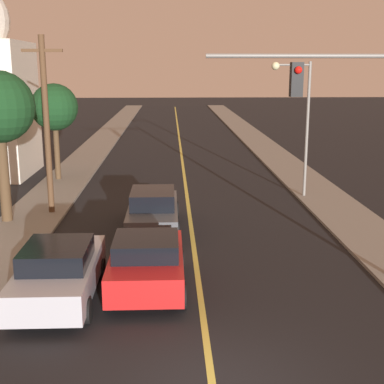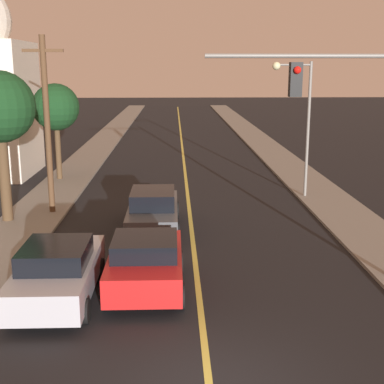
{
  "view_description": "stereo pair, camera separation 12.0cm",
  "coord_description": "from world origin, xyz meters",
  "px_view_note": "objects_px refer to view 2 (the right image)",
  "views": [
    {
      "loc": [
        -0.76,
        -8.96,
        6.01
      ],
      "look_at": [
        0.0,
        9.82,
        1.6
      ],
      "focal_mm": 50.0,
      "sensor_mm": 36.0,
      "label": 1
    },
    {
      "loc": [
        -0.64,
        -8.96,
        6.01
      ],
      "look_at": [
        0.0,
        9.82,
        1.6
      ],
      "focal_mm": 50.0,
      "sensor_mm": 36.0,
      "label": 2
    }
  ],
  "objects_px": {
    "car_near_lane_second": "(153,209)",
    "traffic_signal_mast": "(356,124)",
    "car_outer_lane_front": "(58,271)",
    "tree_left_far": "(56,108)",
    "streetlamp_right": "(299,109)",
    "utility_pole_left": "(47,122)",
    "car_near_lane_front": "(146,262)"
  },
  "relations": [
    {
      "from": "streetlamp_right",
      "to": "tree_left_far",
      "type": "height_order",
      "value": "streetlamp_right"
    },
    {
      "from": "utility_pole_left",
      "to": "tree_left_far",
      "type": "bearing_deg",
      "value": 99.11
    },
    {
      "from": "traffic_signal_mast",
      "to": "streetlamp_right",
      "type": "xyz_separation_m",
      "value": [
        0.74,
        9.85,
        -0.37
      ]
    },
    {
      "from": "car_near_lane_second",
      "to": "car_outer_lane_front",
      "type": "bearing_deg",
      "value": -110.16
    },
    {
      "from": "traffic_signal_mast",
      "to": "tree_left_far",
      "type": "distance_m",
      "value": 18.02
    },
    {
      "from": "utility_pole_left",
      "to": "tree_left_far",
      "type": "xyz_separation_m",
      "value": [
        -1.08,
        6.76,
        0.08
      ]
    },
    {
      "from": "car_outer_lane_front",
      "to": "tree_left_far",
      "type": "xyz_separation_m",
      "value": [
        -3.12,
        15.28,
        3.12
      ]
    },
    {
      "from": "streetlamp_right",
      "to": "car_near_lane_second",
      "type": "bearing_deg",
      "value": -143.39
    },
    {
      "from": "traffic_signal_mast",
      "to": "utility_pole_left",
      "type": "xyz_separation_m",
      "value": [
        -10.03,
        7.41,
        -0.67
      ]
    },
    {
      "from": "car_near_lane_second",
      "to": "traffic_signal_mast",
      "type": "distance_m",
      "value": 8.48
    },
    {
      "from": "car_outer_lane_front",
      "to": "tree_left_far",
      "type": "relative_size",
      "value": 0.87
    },
    {
      "from": "car_outer_lane_front",
      "to": "traffic_signal_mast",
      "type": "relative_size",
      "value": 0.69
    },
    {
      "from": "car_near_lane_second",
      "to": "traffic_signal_mast",
      "type": "bearing_deg",
      "value": -41.38
    },
    {
      "from": "car_outer_lane_front",
      "to": "car_near_lane_second",
      "type": "bearing_deg",
      "value": 69.84
    },
    {
      "from": "car_outer_lane_front",
      "to": "streetlamp_right",
      "type": "relative_size",
      "value": 0.72
    },
    {
      "from": "car_near_lane_front",
      "to": "car_outer_lane_front",
      "type": "height_order",
      "value": "car_outer_lane_front"
    },
    {
      "from": "car_near_lane_front",
      "to": "traffic_signal_mast",
      "type": "relative_size",
      "value": 0.62
    },
    {
      "from": "car_near_lane_front",
      "to": "car_outer_lane_front",
      "type": "relative_size",
      "value": 0.9
    },
    {
      "from": "car_near_lane_second",
      "to": "traffic_signal_mast",
      "type": "height_order",
      "value": "traffic_signal_mast"
    },
    {
      "from": "car_outer_lane_front",
      "to": "traffic_signal_mast",
      "type": "distance_m",
      "value": 8.88
    },
    {
      "from": "car_near_lane_front",
      "to": "car_near_lane_second",
      "type": "xyz_separation_m",
      "value": [
        0.0,
        5.58,
        -0.0
      ]
    },
    {
      "from": "car_near_lane_front",
      "to": "streetlamp_right",
      "type": "relative_size",
      "value": 0.65
    },
    {
      "from": "car_near_lane_front",
      "to": "utility_pole_left",
      "type": "relative_size",
      "value": 0.56
    },
    {
      "from": "streetlamp_right",
      "to": "tree_left_far",
      "type": "bearing_deg",
      "value": 160.0
    },
    {
      "from": "car_near_lane_front",
      "to": "car_outer_lane_front",
      "type": "bearing_deg",
      "value": -165.69
    },
    {
      "from": "traffic_signal_mast",
      "to": "car_near_lane_front",
      "type": "bearing_deg",
      "value": -174.64
    },
    {
      "from": "traffic_signal_mast",
      "to": "tree_left_far",
      "type": "bearing_deg",
      "value": 128.1
    },
    {
      "from": "traffic_signal_mast",
      "to": "utility_pole_left",
      "type": "relative_size",
      "value": 0.9
    },
    {
      "from": "tree_left_far",
      "to": "car_near_lane_second",
      "type": "bearing_deg",
      "value": -59.45
    },
    {
      "from": "traffic_signal_mast",
      "to": "utility_pole_left",
      "type": "height_order",
      "value": "utility_pole_left"
    },
    {
      "from": "car_outer_lane_front",
      "to": "streetlamp_right",
      "type": "bearing_deg",
      "value": 51.47
    },
    {
      "from": "car_outer_lane_front",
      "to": "traffic_signal_mast",
      "type": "bearing_deg",
      "value": 7.94
    }
  ]
}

